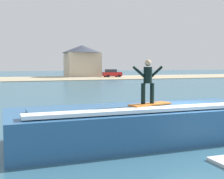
% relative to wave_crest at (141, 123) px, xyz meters
% --- Properties ---
extents(ground_plane, '(260.00, 260.00, 0.00)m').
position_rel_wave_crest_xyz_m(ground_plane, '(1.55, -0.81, -0.67)').
color(ground_plane, '#315C71').
extents(wave_crest, '(10.11, 3.51, 1.42)m').
position_rel_wave_crest_xyz_m(wave_crest, '(0.00, 0.00, 0.00)').
color(wave_crest, '#2D5D8F').
rests_on(wave_crest, ground_plane).
extents(surfboard, '(1.83, 0.97, 0.06)m').
position_rel_wave_crest_xyz_m(surfboard, '(0.17, -0.43, 0.78)').
color(surfboard, orange).
rests_on(surfboard, wave_crest).
extents(surfer, '(1.23, 0.32, 1.64)m').
position_rel_wave_crest_xyz_m(surfer, '(0.05, -0.44, 1.73)').
color(surfer, black).
rests_on(surfer, surfboard).
extents(shoreline_bank, '(120.00, 18.75, 0.12)m').
position_rel_wave_crest_xyz_m(shoreline_bank, '(1.55, 52.47, -0.61)').
color(shoreline_bank, tan).
rests_on(shoreline_bank, ground_plane).
extents(car_far_shore, '(4.18, 2.21, 1.86)m').
position_rel_wave_crest_xyz_m(car_far_shore, '(18.51, 53.69, 0.28)').
color(car_far_shore, red).
rests_on(car_far_shore, ground_plane).
extents(house_gabled_white, '(9.45, 9.45, 7.47)m').
position_rel_wave_crest_xyz_m(house_gabled_white, '(13.03, 59.21, 3.49)').
color(house_gabled_white, beige).
rests_on(house_gabled_white, ground_plane).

